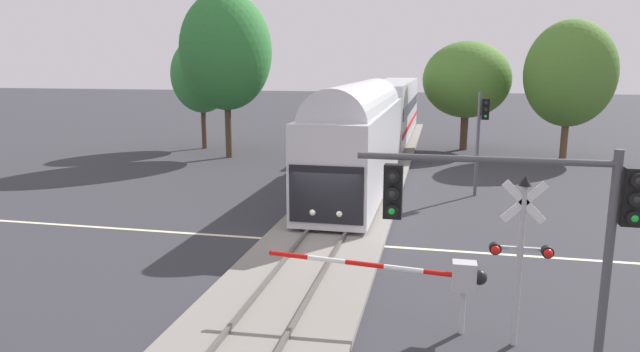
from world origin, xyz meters
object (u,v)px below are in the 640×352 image
traffic_signal_far_side (482,127)px  elm_centre_background (467,80)px  crossing_signal_mast (521,245)px  oak_behind_train (226,51)px  commuter_train (381,118)px  traffic_signal_near_right (532,217)px  oak_far_right (570,74)px  pine_left_background (202,75)px  crossing_gate_near (441,276)px

traffic_signal_far_side → elm_centre_background: (-0.18, 15.35, 1.81)m
crossing_signal_mast → oak_behind_train: size_ratio=0.36×
commuter_train → traffic_signal_far_side: bearing=-59.7°
traffic_signal_far_side → elm_centre_background: elm_centre_background is taller
traffic_signal_far_side → traffic_signal_near_right: bearing=-91.0°
elm_centre_background → oak_far_right: 7.08m
crossing_signal_mast → traffic_signal_far_side: traffic_signal_far_side is taller
traffic_signal_far_side → pine_left_background: bearing=148.7°
oak_far_right → oak_behind_train: 22.92m
pine_left_background → oak_far_right: bearing=1.6°
oak_far_right → pine_left_background: bearing=-178.4°
crossing_gate_near → traffic_signal_near_right: bearing=-62.8°
traffic_signal_near_right → elm_centre_background: (0.12, 33.10, 1.45)m
crossing_gate_near → traffic_signal_far_side: traffic_signal_far_side is taller
commuter_train → oak_behind_train: size_ratio=3.59×
traffic_signal_near_right → elm_centre_background: size_ratio=0.62×
commuter_train → elm_centre_background: bearing=42.6°
crossing_signal_mast → traffic_signal_far_side: size_ratio=0.79×
crossing_gate_near → oak_behind_train: 27.87m
crossing_gate_near → oak_far_right: 28.99m
crossing_signal_mast → oak_far_right: oak_far_right is taller
traffic_signal_far_side → oak_behind_train: bearing=152.8°
pine_left_background → crossing_signal_mast: bearing=-54.4°
oak_behind_train → pine_left_background: oak_behind_train is taller
crossing_signal_mast → oak_far_right: (6.40, 27.86, 3.28)m
oak_far_right → oak_behind_train: (-22.46, -4.32, 1.46)m
crossing_signal_mast → oak_far_right: size_ratio=0.43×
commuter_train → oak_far_right: 12.82m
crossing_gate_near → elm_centre_background: bearing=87.0°
traffic_signal_near_right → traffic_signal_far_side: 17.76m
crossing_gate_near → traffic_signal_near_right: (1.47, -2.87, 2.33)m
commuter_train → crossing_gate_near: (4.12, -24.98, -1.37)m
commuter_train → elm_centre_background: elm_centre_background is taller
traffic_signal_near_right → traffic_signal_far_side: size_ratio=0.99×
traffic_signal_near_right → oak_far_right: size_ratio=0.54×
traffic_signal_far_side → oak_far_right: 14.30m
oak_far_right → pine_left_background: 25.86m
oak_far_right → pine_left_background: oak_far_right is taller
commuter_train → crossing_signal_mast: (5.82, -25.35, -0.35)m
traffic_signal_far_side → oak_behind_train: 18.53m
commuter_train → traffic_signal_far_side: 11.71m
crossing_gate_near → oak_behind_train: size_ratio=0.48×
commuter_train → crossing_gate_near: bearing=-80.6°
crossing_signal_mast → oak_far_right: 28.78m
oak_behind_train → crossing_gate_near: bearing=-58.2°
traffic_signal_near_right → oak_behind_train: bearing=121.3°
crossing_gate_near → pine_left_background: 32.38m
oak_behind_train → commuter_train: bearing=10.0°
traffic_signal_near_right → oak_far_right: oak_far_right is taller
elm_centre_background → traffic_signal_near_right: bearing=-90.2°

